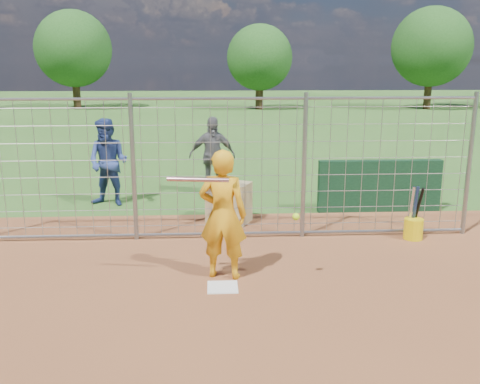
{
  "coord_description": "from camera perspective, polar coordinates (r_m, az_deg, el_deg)",
  "views": [
    {
      "loc": [
        -0.12,
        -7.22,
        3.14
      ],
      "look_at": [
        0.3,
        0.8,
        1.15
      ],
      "focal_mm": 40.0,
      "sensor_mm": 36.0,
      "label": 1
    }
  ],
  "objects": [
    {
      "name": "equipment_in_play",
      "position": [
        7.37,
        -1.92,
        0.35
      ],
      "size": [
        1.85,
        0.19,
        0.64
      ],
      "color": "silver",
      "rests_on": "ground"
    },
    {
      "name": "tree_line",
      "position": [
        35.5,
        2.31,
        14.81
      ],
      "size": [
        44.66,
        6.72,
        6.48
      ],
      "color": "#3F2B19",
      "rests_on": "ground"
    },
    {
      "name": "home_plate",
      "position": [
        7.68,
        -1.87,
        -10.12
      ],
      "size": [
        0.43,
        0.43,
        0.02
      ],
      "primitive_type": "cube",
      "color": "silver",
      "rests_on": "ground"
    },
    {
      "name": "equipment_bin",
      "position": [
        10.58,
        -1.19,
        -1.1
      ],
      "size": [
        0.95,
        0.83,
        0.8
      ],
      "primitive_type": "cube",
      "rotation": [
        0.0,
        0.0,
        -0.42
      ],
      "color": "tan",
      "rests_on": "ground"
    },
    {
      "name": "ground",
      "position": [
        7.87,
        -1.9,
        -9.6
      ],
      "size": [
        100.0,
        100.0,
        0.0
      ],
      "primitive_type": "plane",
      "color": "#2D591E",
      "rests_on": "ground"
    },
    {
      "name": "bucket_with_bats",
      "position": [
        10.09,
        18.02,
        -3.46
      ],
      "size": [
        0.34,
        0.38,
        0.97
      ],
      "color": "yellow",
      "rests_on": "ground"
    },
    {
      "name": "backstop_fence",
      "position": [
        9.41,
        -2.21,
        2.37
      ],
      "size": [
        9.08,
        0.08,
        2.6
      ],
      "color": "gray",
      "rests_on": "ground"
    },
    {
      "name": "bystander_b",
      "position": [
        12.67,
        -2.99,
        3.87
      ],
      "size": [
        1.13,
        0.55,
        1.87
      ],
      "primitive_type": "imported",
      "rotation": [
        0.0,
        0.0,
        0.09
      ],
      "color": "#555559",
      "rests_on": "ground"
    },
    {
      "name": "batter",
      "position": [
        7.74,
        -1.85,
        -2.44
      ],
      "size": [
        0.78,
        0.6,
        1.92
      ],
      "primitive_type": "imported",
      "rotation": [
        0.0,
        0.0,
        2.93
      ],
      "color": "orange",
      "rests_on": "ground"
    },
    {
      "name": "bystander_a",
      "position": [
        12.04,
        -13.87,
        3.08
      ],
      "size": [
        1.11,
        0.97,
        1.92
      ],
      "primitive_type": "imported",
      "rotation": [
        0.0,
        0.0,
        -0.31
      ],
      "color": "navy",
      "rests_on": "ground"
    },
    {
      "name": "dugout_wall",
      "position": [
        11.67,
        14.64,
        0.63
      ],
      "size": [
        2.6,
        0.2,
        1.1
      ],
      "primitive_type": "cube",
      "color": "#11381E",
      "rests_on": "ground"
    }
  ]
}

